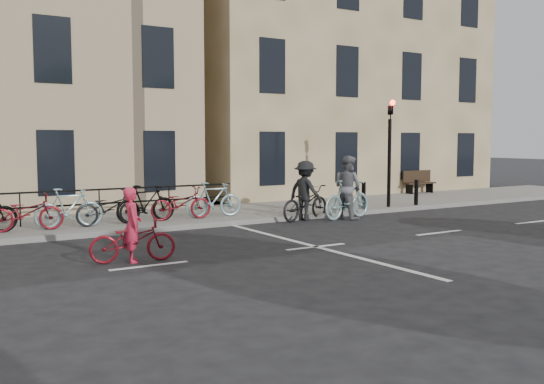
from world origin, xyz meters
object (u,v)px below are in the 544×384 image
bench (418,181)px  cyclist_dark (305,197)px  cyclist_grey (348,193)px  traffic_light (390,140)px  cyclist_pink (133,236)px

bench → cyclist_dark: bearing=-156.0°
cyclist_grey → cyclist_dark: size_ratio=0.98×
traffic_light → bench: (4.80, 3.39, -1.78)m
traffic_light → cyclist_pink: size_ratio=2.18×
cyclist_pink → cyclist_grey: 8.38m
traffic_light → cyclist_dark: size_ratio=1.81×
cyclist_dark → cyclist_pink: bearing=100.9°
cyclist_pink → bench: bearing=-52.5°
traffic_light → cyclist_pink: traffic_light is taller
cyclist_grey → cyclist_dark: (-1.29, 0.43, -0.08)m
traffic_light → cyclist_grey: size_ratio=1.85×
traffic_light → cyclist_grey: 3.12m
traffic_light → cyclist_grey: traffic_light is taller
bench → cyclist_dark: size_ratio=0.74×
cyclist_dark → bench: bearing=-82.2°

